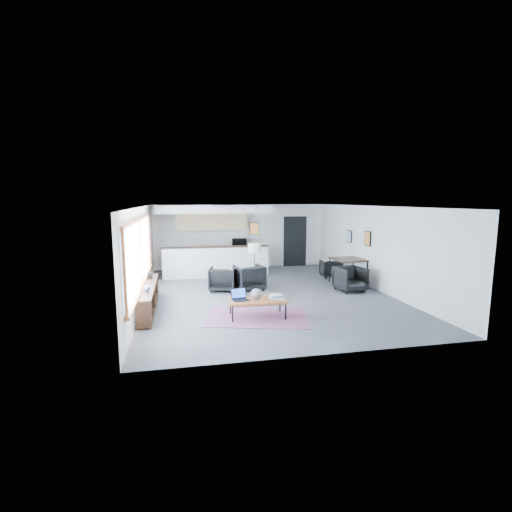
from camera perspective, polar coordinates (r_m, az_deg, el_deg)
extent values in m
cube|color=#49494B|center=(11.15, 1.51, -5.87)|extent=(7.00, 9.00, 0.01)
cube|color=white|center=(10.79, 1.57, 7.67)|extent=(7.00, 9.00, 0.01)
cube|color=silver|center=(15.28, -2.37, 3.06)|extent=(7.00, 0.01, 2.60)
cube|color=silver|center=(6.66, 10.56, -4.43)|extent=(7.00, 0.01, 2.60)
cube|color=silver|center=(10.65, -17.13, 0.23)|extent=(0.01, 9.00, 2.60)
cube|color=silver|center=(12.19, 17.79, 1.22)|extent=(0.01, 9.00, 2.60)
cube|color=#8CBFFF|center=(9.73, -17.45, 0.63)|extent=(0.02, 5.80, 1.55)
cube|color=brown|center=(9.87, -17.07, -3.96)|extent=(0.10, 5.95, 0.06)
cube|color=brown|center=(9.66, -17.55, 5.34)|extent=(0.06, 5.95, 0.06)
cube|color=brown|center=(6.89, -19.57, -2.66)|extent=(0.06, 0.06, 1.60)
cube|color=brown|center=(9.73, -17.34, 0.64)|extent=(0.06, 0.06, 1.60)
cube|color=brown|center=(12.60, -16.12, 2.44)|extent=(0.06, 0.06, 1.60)
cube|color=#331E12|center=(9.78, -16.28, -4.53)|extent=(0.35, 3.00, 0.05)
cube|color=#331E12|center=(9.92, -16.14, -7.74)|extent=(0.35, 3.00, 0.05)
cube|color=#331E12|center=(8.45, -16.93, -8.66)|extent=(0.33, 0.04, 0.55)
cube|color=#331E12|center=(9.84, -16.21, -6.17)|extent=(0.33, 0.04, 0.55)
cube|color=#331E12|center=(11.25, -15.67, -4.30)|extent=(0.33, 0.04, 0.55)
cube|color=#3359A5|center=(8.64, -16.80, -9.35)|extent=(0.18, 0.04, 0.20)
cube|color=silver|center=(8.80, -16.71, -8.95)|extent=(0.18, 0.04, 0.22)
cube|color=maroon|center=(8.96, -16.62, -8.56)|extent=(0.18, 0.04, 0.24)
cube|color=#331E12|center=(9.13, -16.53, -8.37)|extent=(0.18, 0.04, 0.20)
cube|color=#3359A5|center=(9.29, -16.45, -8.00)|extent=(0.18, 0.04, 0.22)
cube|color=silver|center=(9.45, -16.37, -7.65)|extent=(0.18, 0.04, 0.24)
cube|color=maroon|center=(9.62, -16.29, -7.49)|extent=(0.18, 0.04, 0.20)
cube|color=#331E12|center=(9.78, -16.22, -7.16)|extent=(0.18, 0.04, 0.22)
cube|color=#3359A5|center=(9.94, -16.15, -6.84)|extent=(0.18, 0.03, 0.24)
cube|color=silver|center=(10.11, -16.08, -6.69)|extent=(0.18, 0.03, 0.20)
cube|color=maroon|center=(10.27, -16.01, -6.39)|extent=(0.18, 0.03, 0.22)
cube|color=#331E12|center=(10.43, -15.95, -6.10)|extent=(0.18, 0.04, 0.24)
cube|color=black|center=(10.53, -15.98, -2.94)|extent=(0.14, 0.02, 0.18)
sphere|color=#264C99|center=(9.17, -16.46, -4.79)|extent=(0.14, 0.14, 0.14)
cube|color=white|center=(13.45, -6.13, -0.98)|extent=(3.80, 0.25, 1.10)
cube|color=#331E12|center=(13.37, -6.17, 1.39)|extent=(3.85, 0.32, 0.04)
cube|color=white|center=(14.89, -6.69, -0.44)|extent=(3.80, 0.60, 0.90)
cube|color=#2D2D2D|center=(14.83, -6.72, 1.32)|extent=(3.82, 0.62, 0.04)
cube|color=tan|center=(14.88, -6.84, 5.37)|extent=(2.80, 0.35, 0.70)
cube|color=white|center=(14.16, -6.63, 7.23)|extent=(4.20, 1.80, 0.30)
cube|color=black|center=(13.52, -0.29, 4.25)|extent=(0.35, 0.03, 0.45)
cube|color=orange|center=(13.51, -0.28, 4.25)|extent=(0.30, 0.01, 0.40)
cube|color=black|center=(15.77, 5.96, 2.28)|extent=(1.00, 0.12, 2.10)
cube|color=white|center=(15.63, 4.13, 2.25)|extent=(0.06, 0.10, 2.10)
cube|color=white|center=(15.94, 7.73, 2.32)|extent=(0.06, 0.10, 2.10)
cube|color=white|center=(15.69, 6.01, 6.17)|extent=(1.10, 0.10, 0.06)
cube|color=silver|center=(12.84, -3.36, 7.62)|extent=(1.60, 0.04, 0.04)
cylinder|color=silver|center=(12.76, -6.27, 7.22)|extent=(0.07, 0.07, 0.09)
cylinder|color=silver|center=(12.81, -4.25, 7.25)|extent=(0.07, 0.07, 0.09)
cylinder|color=silver|center=(12.88, -2.25, 7.27)|extent=(0.07, 0.07, 0.09)
cylinder|color=silver|center=(12.96, -0.27, 7.29)|extent=(0.07, 0.07, 0.09)
cube|color=black|center=(12.49, 16.80, 2.59)|extent=(0.03, 0.38, 0.48)
cube|color=orange|center=(12.48, 16.74, 2.59)|extent=(0.00, 0.32, 0.42)
cube|color=black|center=(13.64, 14.19, 2.97)|extent=(0.03, 0.34, 0.44)
cube|color=#859FC5|center=(13.64, 14.13, 2.97)|extent=(0.00, 0.28, 0.38)
cube|color=#683651|center=(9.01, 0.21, -9.34)|extent=(2.73, 2.19, 0.01)
cube|color=brown|center=(8.90, 0.21, -6.84)|extent=(1.38, 0.80, 0.05)
cube|color=black|center=(8.59, -3.61, -8.94)|extent=(0.03, 0.03, 0.39)
cube|color=black|center=(9.18, -3.97, -7.78)|extent=(0.03, 0.03, 0.39)
cube|color=black|center=(8.78, 4.59, -8.55)|extent=(0.03, 0.03, 0.39)
cube|color=black|center=(9.36, 3.70, -7.45)|extent=(0.03, 0.03, 0.39)
cube|color=black|center=(8.61, 0.54, -7.58)|extent=(1.29, 0.10, 0.03)
cube|color=black|center=(9.20, -0.10, -6.51)|extent=(1.29, 0.10, 0.03)
cube|color=black|center=(8.82, -2.39, -6.75)|extent=(0.41, 0.34, 0.02)
cube|color=black|center=(8.90, -2.71, -5.71)|extent=(0.37, 0.14, 0.24)
cube|color=blue|center=(8.90, -2.70, -5.72)|extent=(0.34, 0.12, 0.21)
sphere|color=gray|center=(8.83, 0.02, -5.88)|extent=(0.26, 0.26, 0.26)
cube|color=silver|center=(8.98, 3.19, -6.40)|extent=(0.34, 0.27, 0.04)
cube|color=#3359A5|center=(8.97, 3.20, -6.17)|extent=(0.30, 0.25, 0.03)
cube|color=silver|center=(8.94, 3.16, -6.01)|extent=(0.28, 0.23, 0.03)
cube|color=#E5590C|center=(8.66, 1.52, -7.08)|extent=(0.12, 0.12, 0.01)
imported|color=black|center=(11.49, -5.18, -3.37)|extent=(0.93, 0.90, 0.81)
imported|color=black|center=(11.56, -1.05, -3.12)|extent=(0.96, 0.92, 0.86)
cylinder|color=black|center=(11.89, -0.22, -4.84)|extent=(0.32, 0.32, 0.03)
cylinder|color=black|center=(11.76, -0.22, -1.94)|extent=(0.03, 0.03, 1.21)
cylinder|color=beige|center=(11.66, -0.22, 1.30)|extent=(0.53, 0.53, 0.27)
cube|color=#331E12|center=(12.68, 14.03, -0.50)|extent=(1.07, 1.07, 0.04)
cylinder|color=black|center=(12.15, 13.15, -2.90)|extent=(0.05, 0.05, 0.81)
cylinder|color=black|center=(12.93, 11.25, -2.15)|extent=(0.05, 0.05, 0.81)
cylinder|color=black|center=(12.60, 16.73, -2.63)|extent=(0.05, 0.05, 0.81)
cylinder|color=black|center=(13.35, 14.69, -1.92)|extent=(0.05, 0.05, 0.81)
imported|color=black|center=(11.78, 14.31, -3.56)|extent=(0.77, 0.74, 0.70)
imported|color=black|center=(13.68, 11.42, -1.99)|extent=(0.64, 0.61, 0.60)
imported|color=black|center=(14.93, -2.60, 2.23)|extent=(0.56, 0.32, 0.38)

